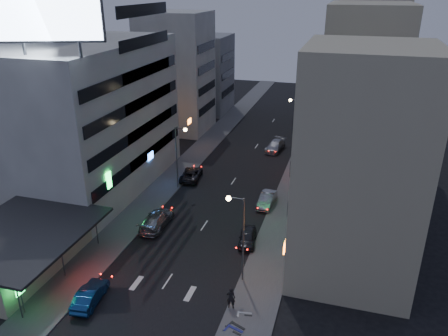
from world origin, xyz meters
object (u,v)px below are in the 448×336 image
at_px(scooter_black_b, 246,323).
at_px(scooter_silver_b, 252,307).
at_px(parked_car_right_far, 275,146).
at_px(parked_car_left, 191,174).
at_px(road_car_silver, 156,220).
at_px(parked_car_right_mid, 267,200).
at_px(person, 231,298).
at_px(road_car_blue, 90,295).
at_px(scooter_blue, 244,325).
at_px(parked_car_right_near, 248,237).

distance_m(scooter_black_b, scooter_silver_b, 1.87).
bearing_deg(parked_car_right_far, parked_car_left, -114.51).
bearing_deg(parked_car_right_far, road_car_silver, -98.94).
bearing_deg(parked_car_right_mid, person, -85.09).
height_order(road_car_blue, person, person).
relative_size(road_car_blue, scooter_black_b, 2.22).
distance_m(person, scooter_black_b, 2.65).
bearing_deg(scooter_silver_b, parked_car_left, 22.13).
bearing_deg(scooter_blue, scooter_black_b, 4.25).
bearing_deg(parked_car_right_near, person, -92.00).
bearing_deg(road_car_blue, road_car_silver, -97.44).
bearing_deg(scooter_blue, road_car_silver, 63.81).
bearing_deg(road_car_silver, parked_car_right_near, 175.58).
xyz_separation_m(parked_car_right_far, scooter_silver_b, (4.89, -36.82, -0.13)).
bearing_deg(road_car_silver, person, 135.53).
xyz_separation_m(road_car_silver, scooter_blue, (12.79, -12.46, -0.10)).
xyz_separation_m(parked_car_left, scooter_blue, (13.55, -25.15, 0.01)).
bearing_deg(scooter_black_b, parked_car_right_near, 35.98).
distance_m(parked_car_right_mid, road_car_blue, 23.34).
bearing_deg(parked_car_left, scooter_black_b, 111.56).
distance_m(parked_car_right_near, road_car_silver, 10.16).
xyz_separation_m(parked_car_right_near, scooter_silver_b, (2.78, -9.85, -0.05)).
xyz_separation_m(parked_car_right_far, person, (3.10, -36.72, 0.32)).
distance_m(parked_car_right_near, scooter_blue, 12.33).
bearing_deg(parked_car_right_far, parked_car_right_near, -77.63).
xyz_separation_m(parked_car_left, scooter_black_b, (13.63, -24.82, 0.01)).
relative_size(person, scooter_silver_b, 1.13).
bearing_deg(scooter_black_b, parked_car_left, 51.66).
relative_size(scooter_black_b, scooter_silver_b, 1.16).
bearing_deg(scooter_black_b, road_car_silver, 69.59).
bearing_deg(road_car_blue, scooter_silver_b, -176.53).
bearing_deg(road_car_blue, person, -174.39).
relative_size(parked_car_right_near, parked_car_right_mid, 0.90).
xyz_separation_m(road_car_blue, scooter_blue, (12.89, 0.21, 0.00)).
xyz_separation_m(parked_car_right_near, road_car_silver, (-10.15, 0.41, 0.14)).
bearing_deg(parked_car_right_near, parked_car_left, 121.96).
relative_size(parked_car_right_near, scooter_blue, 2.03).
height_order(parked_car_right_near, parked_car_right_mid, parked_car_right_mid).
relative_size(road_car_blue, person, 2.27).
distance_m(person, scooter_silver_b, 1.85).
distance_m(parked_car_right_near, scooter_silver_b, 10.24).
height_order(parked_car_right_far, road_car_silver, road_car_silver).
relative_size(parked_car_right_far, person, 2.74).
relative_size(parked_car_left, person, 2.65).
height_order(parked_car_right_near, scooter_black_b, parked_car_right_near).
height_order(road_car_blue, scooter_blue, road_car_blue).
distance_m(parked_car_right_near, scooter_black_b, 12.03).
bearing_deg(parked_car_left, scooter_blue, 111.10).
bearing_deg(person, parked_car_left, -69.02).
bearing_deg(road_car_blue, parked_car_right_near, -136.88).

